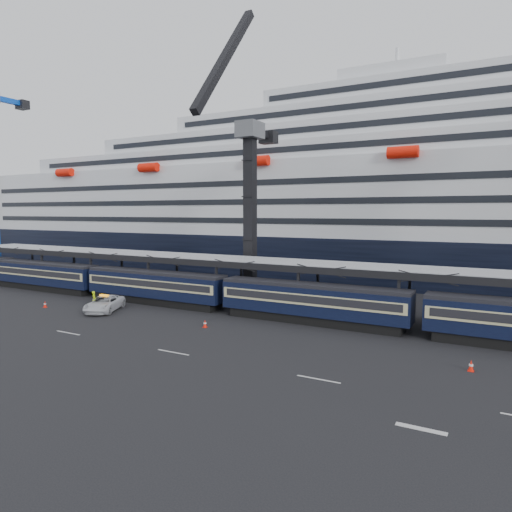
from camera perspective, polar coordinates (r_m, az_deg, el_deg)
name	(u,v)px	position (r m, az deg, el deg)	size (l,w,h in m)	color
ground	(365,366)	(34.19, 13.49, -13.24)	(260.00, 260.00, 0.00)	black
lane_markings	(493,420)	(28.30, 27.47, -17.77)	(111.00, 4.27, 0.02)	beige
train	(345,304)	(44.16, 11.09, -5.94)	(133.05, 3.00, 4.05)	black
canopy	(405,271)	(46.42, 18.13, -1.74)	(130.00, 6.25, 5.53)	#929499
cruise_ship	(438,203)	(77.90, 21.79, 6.21)	(214.09, 28.84, 34.00)	black
crane_dark_near	(248,204)	(57.35, -0.95, 6.56)	(4.50, 17.75, 35.08)	#484B4F
pickup_truck	(104,304)	(53.13, -18.43, -5.66)	(2.81, 6.10, 1.69)	silver
worker	(94,300)	(55.20, -19.57, -5.16)	(0.71, 0.46, 1.94)	#BFE80C
traffic_cone_a	(45,304)	(57.80, -24.88, -5.49)	(0.37, 0.37, 0.74)	#FB1907
traffic_cone_b	(101,305)	(54.84, -18.79, -5.86)	(0.35, 0.35, 0.70)	#FB1907
traffic_cone_c	(205,323)	(43.90, -6.40, -8.38)	(0.38, 0.38, 0.76)	#FB1907
traffic_cone_d	(471,365)	(35.43, 25.29, -12.27)	(0.40, 0.40, 0.81)	#FB1907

